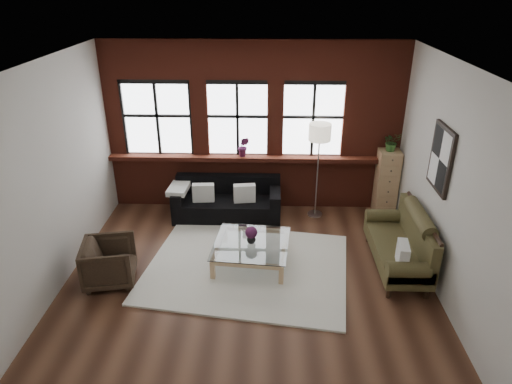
{
  "coord_description": "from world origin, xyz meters",
  "views": [
    {
      "loc": [
        0.3,
        -5.77,
        4.19
      ],
      "look_at": [
        0.1,
        0.6,
        1.15
      ],
      "focal_mm": 32.0,
      "sensor_mm": 36.0,
      "label": 1
    }
  ],
  "objects_px": {
    "vase": "(251,239)",
    "floor_lamp": "(318,168)",
    "drawer_chest": "(386,182)",
    "armchair": "(109,262)",
    "coffee_table": "(251,253)",
    "dark_sofa": "(227,200)",
    "vintage_settee": "(398,241)"
  },
  "relations": [
    {
      "from": "armchair",
      "to": "coffee_table",
      "type": "height_order",
      "value": "armchair"
    },
    {
      "from": "armchair",
      "to": "drawer_chest",
      "type": "height_order",
      "value": "drawer_chest"
    },
    {
      "from": "drawer_chest",
      "to": "coffee_table",
      "type": "bearing_deg",
      "value": -143.66
    },
    {
      "from": "armchair",
      "to": "floor_lamp",
      "type": "height_order",
      "value": "floor_lamp"
    },
    {
      "from": "dark_sofa",
      "to": "floor_lamp",
      "type": "xyz_separation_m",
      "value": [
        1.68,
        0.13,
        0.62
      ]
    },
    {
      "from": "drawer_chest",
      "to": "floor_lamp",
      "type": "distance_m",
      "value": 1.39
    },
    {
      "from": "vintage_settee",
      "to": "drawer_chest",
      "type": "distance_m",
      "value": 1.9
    },
    {
      "from": "drawer_chest",
      "to": "floor_lamp",
      "type": "bearing_deg",
      "value": -172.8
    },
    {
      "from": "vintage_settee",
      "to": "vase",
      "type": "bearing_deg",
      "value": 178.92
    },
    {
      "from": "dark_sofa",
      "to": "vintage_settee",
      "type": "height_order",
      "value": "vintage_settee"
    },
    {
      "from": "vintage_settee",
      "to": "vase",
      "type": "xyz_separation_m",
      "value": [
        -2.27,
        0.04,
        -0.02
      ]
    },
    {
      "from": "dark_sofa",
      "to": "floor_lamp",
      "type": "relative_size",
      "value": 1.02
    },
    {
      "from": "floor_lamp",
      "to": "vintage_settee",
      "type": "bearing_deg",
      "value": -57.12
    },
    {
      "from": "dark_sofa",
      "to": "vintage_settee",
      "type": "relative_size",
      "value": 1.12
    },
    {
      "from": "armchair",
      "to": "coffee_table",
      "type": "xyz_separation_m",
      "value": [
        2.09,
        0.54,
        -0.15
      ]
    },
    {
      "from": "floor_lamp",
      "to": "armchair",
      "type": "bearing_deg",
      "value": -145.74
    },
    {
      "from": "dark_sofa",
      "to": "coffee_table",
      "type": "relative_size",
      "value": 1.73
    },
    {
      "from": "armchair",
      "to": "floor_lamp",
      "type": "relative_size",
      "value": 0.38
    },
    {
      "from": "coffee_table",
      "to": "vase",
      "type": "xyz_separation_m",
      "value": [
        0.0,
        0.0,
        0.27
      ]
    },
    {
      "from": "coffee_table",
      "to": "vase",
      "type": "bearing_deg",
      "value": 0.0
    },
    {
      "from": "armchair",
      "to": "coffee_table",
      "type": "bearing_deg",
      "value": -85.95
    },
    {
      "from": "dark_sofa",
      "to": "vase",
      "type": "xyz_separation_m",
      "value": [
        0.52,
        -1.54,
        0.09
      ]
    },
    {
      "from": "drawer_chest",
      "to": "armchair",
      "type": "bearing_deg",
      "value": -152.55
    },
    {
      "from": "vintage_settee",
      "to": "coffee_table",
      "type": "relative_size",
      "value": 1.54
    },
    {
      "from": "dark_sofa",
      "to": "armchair",
      "type": "distance_m",
      "value": 2.61
    },
    {
      "from": "vintage_settee",
      "to": "armchair",
      "type": "distance_m",
      "value": 4.38
    },
    {
      "from": "coffee_table",
      "to": "drawer_chest",
      "type": "xyz_separation_m",
      "value": [
        2.5,
        1.84,
        0.45
      ]
    },
    {
      "from": "dark_sofa",
      "to": "vase",
      "type": "bearing_deg",
      "value": -71.45
    },
    {
      "from": "armchair",
      "to": "vase",
      "type": "bearing_deg",
      "value": -85.95
    },
    {
      "from": "vase",
      "to": "floor_lamp",
      "type": "bearing_deg",
      "value": 55.16
    },
    {
      "from": "coffee_table",
      "to": "drawer_chest",
      "type": "bearing_deg",
      "value": 36.34
    },
    {
      "from": "dark_sofa",
      "to": "vase",
      "type": "height_order",
      "value": "dark_sofa"
    }
  ]
}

